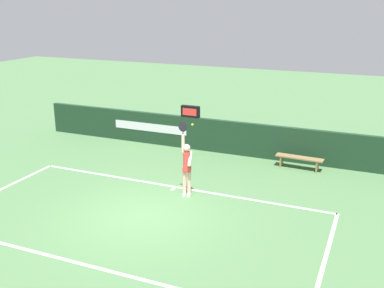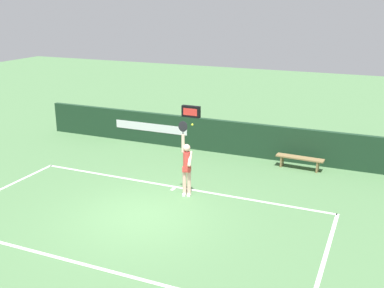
{
  "view_description": "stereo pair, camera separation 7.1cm",
  "coord_description": "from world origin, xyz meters",
  "px_view_note": "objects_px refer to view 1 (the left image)",
  "views": [
    {
      "loc": [
        6.05,
        -10.51,
        5.95
      ],
      "look_at": [
        0.73,
        1.99,
        1.68
      ],
      "focal_mm": 42.98,
      "sensor_mm": 36.0,
      "label": 1
    },
    {
      "loc": [
        6.12,
        -10.48,
        5.95
      ],
      "look_at": [
        0.73,
        1.99,
        1.68
      ],
      "focal_mm": 42.98,
      "sensor_mm": 36.0,
      "label": 2
    }
  ],
  "objects_px": {
    "speed_display": "(190,112)",
    "tennis_player": "(187,165)",
    "courtside_bench_near": "(299,160)",
    "tennis_ball": "(192,125)"
  },
  "relations": [
    {
      "from": "speed_display",
      "to": "tennis_ball",
      "type": "distance_m",
      "value": 5.32
    },
    {
      "from": "tennis_player",
      "to": "tennis_ball",
      "type": "height_order",
      "value": "tennis_ball"
    },
    {
      "from": "courtside_bench_near",
      "to": "speed_display",
      "type": "bearing_deg",
      "value": 171.73
    },
    {
      "from": "speed_display",
      "to": "tennis_player",
      "type": "bearing_deg",
      "value": -68.19
    },
    {
      "from": "tennis_player",
      "to": "tennis_ball",
      "type": "bearing_deg",
      "value": -42.62
    },
    {
      "from": "speed_display",
      "to": "tennis_player",
      "type": "xyz_separation_m",
      "value": [
        1.8,
        -4.5,
        -0.57
      ]
    },
    {
      "from": "tennis_player",
      "to": "courtside_bench_near",
      "type": "xyz_separation_m",
      "value": [
        2.84,
        3.82,
        -0.66
      ]
    },
    {
      "from": "speed_display",
      "to": "tennis_player",
      "type": "relative_size",
      "value": 0.32
    },
    {
      "from": "speed_display",
      "to": "courtside_bench_near",
      "type": "bearing_deg",
      "value": -8.27
    },
    {
      "from": "speed_display",
      "to": "tennis_ball",
      "type": "height_order",
      "value": "tennis_ball"
    }
  ]
}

